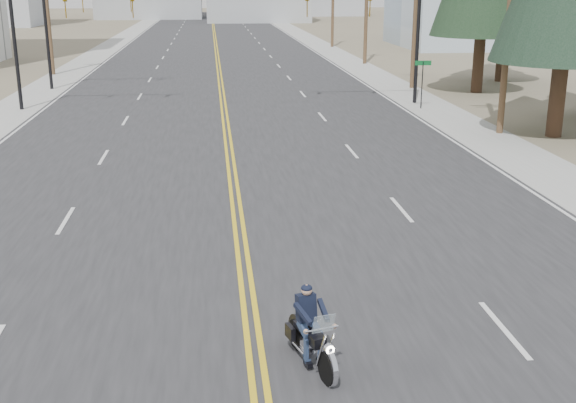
# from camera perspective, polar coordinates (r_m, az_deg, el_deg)

# --- Properties ---
(road) EXTENTS (20.00, 200.00, 0.01)m
(road) POSITION_cam_1_polar(r_m,az_deg,el_deg) (78.78, -5.70, 11.97)
(road) COLOR #303033
(road) RESTS_ON ground
(sidewalk_left) EXTENTS (3.00, 200.00, 0.01)m
(sidewalk_left) POSITION_cam_1_polar(r_m,az_deg,el_deg) (79.52, -14.19, 11.60)
(sidewalk_left) COLOR #A5A5A0
(sidewalk_left) RESTS_ON ground
(sidewalk_right) EXTENTS (3.00, 200.00, 0.01)m
(sidewalk_right) POSITION_cam_1_polar(r_m,az_deg,el_deg) (79.71, 2.78, 12.09)
(sidewalk_right) COLOR #A5A5A0
(sidewalk_right) RESTS_ON ground
(traffic_mast_left) EXTENTS (7.10, 0.26, 7.00)m
(traffic_mast_left) POSITION_cam_1_polar(r_m,az_deg,el_deg) (41.38, -18.20, 13.71)
(traffic_mast_left) COLOR black
(traffic_mast_left) RESTS_ON ground
(traffic_mast_right) EXTENTS (7.10, 0.26, 7.00)m
(traffic_mast_right) POSITION_cam_1_polar(r_m,az_deg,el_deg) (41.67, 7.54, 14.39)
(traffic_mast_right) COLOR black
(traffic_mast_right) RESTS_ON ground
(traffic_mast_far) EXTENTS (6.10, 0.26, 7.00)m
(traffic_mast_far) POSITION_cam_1_polar(r_m,az_deg,el_deg) (49.29, -16.70, 14.14)
(traffic_mast_far) COLOR black
(traffic_mast_far) RESTS_ON ground
(street_sign) EXTENTS (0.90, 0.06, 2.62)m
(street_sign) POSITION_cam_1_polar(r_m,az_deg,el_deg) (40.46, 10.58, 9.73)
(street_sign) COLOR black
(street_sign) RESTS_ON ground
(utility_pole_left) EXTENTS (2.20, 0.30, 10.50)m
(utility_pole_left) POSITION_cam_1_polar(r_m,az_deg,el_deg) (57.74, -18.55, 14.89)
(utility_pole_left) COLOR brown
(utility_pole_left) RESTS_ON ground
(motorcyclist) EXTENTS (1.30, 2.05, 1.49)m
(motorcyclist) POSITION_cam_1_polar(r_m,az_deg,el_deg) (13.06, 1.90, -10.00)
(motorcyclist) COLOR black
(motorcyclist) RESTS_ON ground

